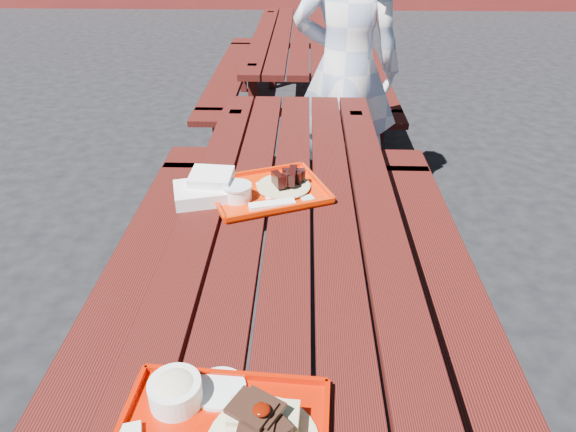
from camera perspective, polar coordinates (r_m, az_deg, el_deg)
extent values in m
plane|color=black|center=(2.21, 0.14, -16.41)|extent=(60.00, 60.00, 0.00)
cube|color=#45130D|center=(1.77, -9.59, 0.20)|extent=(0.14, 2.40, 0.04)
cube|color=#45130D|center=(1.75, -4.76, 0.12)|extent=(0.14, 2.40, 0.04)
cube|color=#45130D|center=(1.74, 0.17, 0.03)|extent=(0.14, 2.40, 0.04)
cube|color=#45130D|center=(1.74, 5.12, -0.06)|extent=(0.14, 2.40, 0.04)
cube|color=#45130D|center=(1.75, 10.01, -0.14)|extent=(0.14, 2.40, 0.04)
cube|color=#45130D|center=(2.01, -16.75, -7.01)|extent=(0.25, 2.40, 0.04)
cube|color=#45130D|center=(2.79, -11.27, 0.06)|extent=(0.06, 0.06, 0.42)
cube|color=#45130D|center=(1.98, 17.32, -7.70)|extent=(0.25, 2.40, 0.04)
cube|color=#45130D|center=(2.78, 12.77, -0.37)|extent=(0.06, 0.06, 0.42)
cube|color=#45130D|center=(2.77, -5.44, 4.16)|extent=(0.06, 0.06, 0.75)
cube|color=#45130D|center=(2.76, 7.05, 3.96)|extent=(0.06, 0.06, 0.75)
cube|color=#45130D|center=(2.72, 0.80, 5.11)|extent=(1.40, 0.06, 0.04)
cube|color=#45130D|center=(4.39, -2.76, 19.41)|extent=(0.14, 2.40, 0.04)
cube|color=#45130D|center=(4.38, -0.69, 19.42)|extent=(0.14, 2.40, 0.04)
cube|color=#45130D|center=(4.38, 1.39, 19.40)|extent=(0.14, 2.40, 0.04)
cube|color=#45130D|center=(4.38, 3.48, 19.36)|extent=(0.14, 2.40, 0.04)
cube|color=#45130D|center=(4.38, 5.55, 19.29)|extent=(0.14, 2.40, 0.04)
cube|color=#45130D|center=(4.49, -6.36, 15.60)|extent=(0.25, 2.40, 0.04)
cube|color=#45130D|center=(3.78, -7.82, 8.89)|extent=(0.06, 0.06, 0.42)
cube|color=#45130D|center=(5.35, -5.02, 15.78)|extent=(0.06, 0.06, 0.42)
cube|color=#45130D|center=(4.48, 9.06, 15.37)|extent=(0.25, 2.40, 0.04)
cube|color=#45130D|center=(3.76, 10.08, 8.61)|extent=(0.06, 0.06, 0.42)
cube|color=#45130D|center=(5.34, 7.91, 15.58)|extent=(0.06, 0.06, 0.42)
cube|color=#45130D|center=(3.57, -3.79, 10.62)|extent=(0.06, 0.06, 0.75)
cube|color=#45130D|center=(3.56, 6.02, 10.47)|extent=(0.06, 0.06, 0.75)
cube|color=#45130D|center=(5.40, -1.86, 17.83)|extent=(0.06, 0.06, 0.75)
cube|color=#45130D|center=(5.40, 4.83, 17.73)|extent=(0.06, 0.06, 0.75)
cube|color=#45130D|center=(3.53, 1.12, 11.41)|extent=(1.40, 0.06, 0.04)
cube|color=#45130D|center=(5.38, 1.50, 18.37)|extent=(1.40, 0.06, 0.04)
cube|color=#B21200|center=(1.16, -5.89, -17.14)|extent=(0.40, 0.04, 0.02)
cube|color=#B21200|center=(1.12, -18.28, -21.57)|extent=(0.03, 0.31, 0.02)
cube|color=beige|center=(1.06, -2.70, -21.46)|extent=(0.14, 0.07, 0.04)
ellipsoid|color=#500B01|center=(0.97, -2.99, -20.27)|extent=(0.03, 0.03, 0.01)
cylinder|color=white|center=(1.12, -12.40, -18.56)|extent=(0.11, 0.11, 0.05)
ellipsoid|color=beige|center=(1.11, -12.50, -18.02)|extent=(0.09, 0.09, 0.04)
cylinder|color=white|center=(1.14, -7.64, -18.46)|extent=(0.11, 0.11, 0.01)
cube|color=red|center=(1.83, -2.31, 2.62)|extent=(0.47, 0.42, 0.01)
cube|color=red|center=(1.95, -3.70, 4.92)|extent=(0.36, 0.16, 0.02)
cube|color=red|center=(1.70, -0.74, 0.75)|extent=(0.36, 0.16, 0.02)
cube|color=red|center=(1.88, 3.26, 3.94)|extent=(0.12, 0.28, 0.02)
cube|color=red|center=(1.78, -8.21, 1.93)|extent=(0.12, 0.28, 0.02)
cube|color=white|center=(1.83, -1.02, 3.09)|extent=(0.17, 0.17, 0.01)
cylinder|color=#C8B986|center=(1.84, -0.51, 3.35)|extent=(0.19, 0.19, 0.01)
cylinder|color=white|center=(1.77, -5.65, 2.57)|extent=(0.10, 0.10, 0.05)
cylinder|color=white|center=(1.76, -5.69, 3.36)|extent=(0.10, 0.10, 0.01)
cube|color=white|center=(1.73, -1.77, 1.30)|extent=(0.16, 0.08, 0.01)
cube|color=silver|center=(1.78, 2.14, 2.03)|extent=(0.05, 0.05, 0.00)
cube|color=white|center=(1.81, -9.15, 2.58)|extent=(0.25, 0.20, 0.05)
cube|color=white|center=(1.81, -8.50, 4.22)|extent=(0.15, 0.13, 0.04)
imported|color=#A8BCDF|center=(3.01, 6.46, 15.77)|extent=(0.66, 0.48, 1.67)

